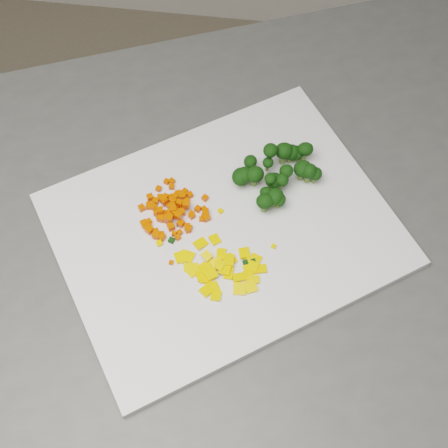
# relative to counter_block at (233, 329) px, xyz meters

# --- Properties ---
(counter_block) EXTENTS (1.33, 1.15, 0.90)m
(counter_block) POSITION_rel_counter_block_xyz_m (0.00, 0.00, 0.00)
(counter_block) COLOR #494946
(counter_block) RESTS_ON ground
(cutting_board) EXTENTS (0.59, 0.56, 0.01)m
(cutting_board) POSITION_rel_counter_block_xyz_m (-0.02, -0.01, 0.46)
(cutting_board) COLOR silver
(cutting_board) RESTS_ON counter_block
(carrot_pile) EXTENTS (0.10, 0.10, 0.03)m
(carrot_pile) POSITION_rel_counter_block_xyz_m (-0.09, 0.00, 0.48)
(carrot_pile) COLOR #DF3B02
(carrot_pile) RESTS_ON cutting_board
(pepper_pile) EXTENTS (0.12, 0.12, 0.02)m
(pepper_pile) POSITION_rel_counter_block_xyz_m (-0.02, -0.08, 0.47)
(pepper_pile) COLOR #FFB40D
(pepper_pile) RESTS_ON cutting_board
(broccoli_pile) EXTENTS (0.12, 0.12, 0.06)m
(broccoli_pile) POSITION_rel_counter_block_xyz_m (0.05, 0.08, 0.49)
(broccoli_pile) COLOR black
(broccoli_pile) RESTS_ON cutting_board
(carrot_cube_0) EXTENTS (0.01, 0.01, 0.01)m
(carrot_cube_0) POSITION_rel_counter_block_xyz_m (-0.10, 0.02, 0.47)
(carrot_cube_0) COLOR #DF3B02
(carrot_cube_0) RESTS_ON carrot_pile
(carrot_cube_1) EXTENTS (0.01, 0.01, 0.01)m
(carrot_cube_1) POSITION_rel_counter_block_xyz_m (-0.10, -0.04, 0.47)
(carrot_cube_1) COLOR #DF3B02
(carrot_cube_1) RESTS_ON carrot_pile
(carrot_cube_2) EXTENTS (0.01, 0.01, 0.01)m
(carrot_cube_2) POSITION_rel_counter_block_xyz_m (-0.08, 0.03, 0.47)
(carrot_cube_2) COLOR #DF3B02
(carrot_cube_2) RESTS_ON carrot_pile
(carrot_cube_3) EXTENTS (0.01, 0.01, 0.01)m
(carrot_cube_3) POSITION_rel_counter_block_xyz_m (-0.12, 0.04, 0.47)
(carrot_cube_3) COLOR #DF3B02
(carrot_cube_3) RESTS_ON carrot_pile
(carrot_cube_4) EXTENTS (0.01, 0.01, 0.01)m
(carrot_cube_4) POSITION_rel_counter_block_xyz_m (-0.05, 0.03, 0.47)
(carrot_cube_4) COLOR #DF3B02
(carrot_cube_4) RESTS_ON carrot_pile
(carrot_cube_5) EXTENTS (0.01, 0.01, 0.01)m
(carrot_cube_5) POSITION_rel_counter_block_xyz_m (-0.10, 0.05, 0.47)
(carrot_cube_5) COLOR #DF3B02
(carrot_cube_5) RESTS_ON carrot_pile
(carrot_cube_6) EXTENTS (0.01, 0.01, 0.01)m
(carrot_cube_6) POSITION_rel_counter_block_xyz_m (-0.09, 0.01, 0.47)
(carrot_cube_6) COLOR #DF3B02
(carrot_cube_6) RESTS_ON carrot_pile
(carrot_cube_7) EXTENTS (0.01, 0.01, 0.01)m
(carrot_cube_7) POSITION_rel_counter_block_xyz_m (-0.05, -0.00, 0.47)
(carrot_cube_7) COLOR #DF3B02
(carrot_cube_7) RESTS_ON carrot_pile
(carrot_cube_8) EXTENTS (0.01, 0.01, 0.01)m
(carrot_cube_8) POSITION_rel_counter_block_xyz_m (-0.11, -0.04, 0.47)
(carrot_cube_8) COLOR #DF3B02
(carrot_cube_8) RESTS_ON carrot_pile
(carrot_cube_9) EXTENTS (0.01, 0.01, 0.01)m
(carrot_cube_9) POSITION_rel_counter_block_xyz_m (-0.09, 0.02, 0.48)
(carrot_cube_9) COLOR #DF3B02
(carrot_cube_9) RESTS_ON carrot_pile
(carrot_cube_10) EXTENTS (0.01, 0.01, 0.01)m
(carrot_cube_10) POSITION_rel_counter_block_xyz_m (-0.08, 0.02, 0.47)
(carrot_cube_10) COLOR #DF3B02
(carrot_cube_10) RESTS_ON carrot_pile
(carrot_cube_11) EXTENTS (0.01, 0.01, 0.01)m
(carrot_cube_11) POSITION_rel_counter_block_xyz_m (-0.09, -0.01, 0.47)
(carrot_cube_11) COLOR #DF3B02
(carrot_cube_11) RESTS_ON carrot_pile
(carrot_cube_12) EXTENTS (0.01, 0.01, 0.01)m
(carrot_cube_12) POSITION_rel_counter_block_xyz_m (-0.07, 0.03, 0.47)
(carrot_cube_12) COLOR #DF3B02
(carrot_cube_12) RESTS_ON carrot_pile
(carrot_cube_13) EXTENTS (0.01, 0.01, 0.01)m
(carrot_cube_13) POSITION_rel_counter_block_xyz_m (-0.08, 0.01, 0.48)
(carrot_cube_13) COLOR #DF3B02
(carrot_cube_13) RESTS_ON carrot_pile
(carrot_cube_14) EXTENTS (0.01, 0.01, 0.01)m
(carrot_cube_14) POSITION_rel_counter_block_xyz_m (-0.09, -0.01, 0.47)
(carrot_cube_14) COLOR #DF3B02
(carrot_cube_14) RESTS_ON carrot_pile
(carrot_cube_15) EXTENTS (0.01, 0.01, 0.01)m
(carrot_cube_15) POSITION_rel_counter_block_xyz_m (-0.09, 0.00, 0.47)
(carrot_cube_15) COLOR #DF3B02
(carrot_cube_15) RESTS_ON carrot_pile
(carrot_cube_16) EXTENTS (0.01, 0.01, 0.01)m
(carrot_cube_16) POSITION_rel_counter_block_xyz_m (-0.10, -0.04, 0.47)
(carrot_cube_16) COLOR #DF3B02
(carrot_cube_16) RESTS_ON carrot_pile
(carrot_cube_17) EXTENTS (0.01, 0.01, 0.01)m
(carrot_cube_17) POSITION_rel_counter_block_xyz_m (-0.09, 0.01, 0.47)
(carrot_cube_17) COLOR #DF3B02
(carrot_cube_17) RESTS_ON carrot_pile
(carrot_cube_18) EXTENTS (0.01, 0.01, 0.01)m
(carrot_cube_18) POSITION_rel_counter_block_xyz_m (-0.09, 0.01, 0.48)
(carrot_cube_18) COLOR #DF3B02
(carrot_cube_18) RESTS_ON carrot_pile
(carrot_cube_19) EXTENTS (0.01, 0.01, 0.01)m
(carrot_cube_19) POSITION_rel_counter_block_xyz_m (-0.13, -0.02, 0.47)
(carrot_cube_19) COLOR #DF3B02
(carrot_cube_19) RESTS_ON carrot_pile
(carrot_cube_20) EXTENTS (0.01, 0.01, 0.01)m
(carrot_cube_20) POSITION_rel_counter_block_xyz_m (-0.12, 0.01, 0.47)
(carrot_cube_20) COLOR #DF3B02
(carrot_cube_20) RESTS_ON carrot_pile
(carrot_cube_21) EXTENTS (0.01, 0.01, 0.01)m
(carrot_cube_21) POSITION_rel_counter_block_xyz_m (-0.05, 0.01, 0.47)
(carrot_cube_21) COLOR #DF3B02
(carrot_cube_21) RESTS_ON carrot_pile
(carrot_cube_22) EXTENTS (0.01, 0.01, 0.01)m
(carrot_cube_22) POSITION_rel_counter_block_xyz_m (-0.09, 0.01, 0.47)
(carrot_cube_22) COLOR #DF3B02
(carrot_cube_22) RESTS_ON carrot_pile
(carrot_cube_23) EXTENTS (0.01, 0.01, 0.01)m
(carrot_cube_23) POSITION_rel_counter_block_xyz_m (-0.11, -0.01, 0.47)
(carrot_cube_23) COLOR #DF3B02
(carrot_cube_23) RESTS_ON carrot_pile
(carrot_cube_24) EXTENTS (0.01, 0.01, 0.01)m
(carrot_cube_24) POSITION_rel_counter_block_xyz_m (-0.08, 0.03, 0.47)
(carrot_cube_24) COLOR #DF3B02
(carrot_cube_24) RESTS_ON carrot_pile
(carrot_cube_25) EXTENTS (0.01, 0.01, 0.01)m
(carrot_cube_25) POSITION_rel_counter_block_xyz_m (-0.08, 0.04, 0.47)
(carrot_cube_25) COLOR #DF3B02
(carrot_cube_25) RESTS_ON carrot_pile
(carrot_cube_26) EXTENTS (0.01, 0.01, 0.01)m
(carrot_cube_26) POSITION_rel_counter_block_xyz_m (-0.08, -0.01, 0.48)
(carrot_cube_26) COLOR #DF3B02
(carrot_cube_26) RESTS_ON carrot_pile
(carrot_cube_27) EXTENTS (0.01, 0.01, 0.01)m
(carrot_cube_27) POSITION_rel_counter_block_xyz_m (-0.13, 0.02, 0.47)
(carrot_cube_27) COLOR #DF3B02
(carrot_cube_27) RESTS_ON carrot_pile
(carrot_cube_28) EXTENTS (0.01, 0.01, 0.01)m
(carrot_cube_28) POSITION_rel_counter_block_xyz_m (-0.08, -0.03, 0.47)
(carrot_cube_28) COLOR #DF3B02
(carrot_cube_28) RESTS_ON carrot_pile
(carrot_cube_29) EXTENTS (0.01, 0.01, 0.01)m
(carrot_cube_29) POSITION_rel_counter_block_xyz_m (-0.09, 0.03, 0.47)
(carrot_cube_29) COLOR #DF3B02
(carrot_cube_29) RESTS_ON carrot_pile
(carrot_cube_30) EXTENTS (0.01, 0.01, 0.01)m
(carrot_cube_30) POSITION_rel_counter_block_xyz_m (-0.11, -0.01, 0.47)
(carrot_cube_30) COLOR #DF3B02
(carrot_cube_30) RESTS_ON carrot_pile
(carrot_cube_31) EXTENTS (0.01, 0.01, 0.01)m
(carrot_cube_31) POSITION_rel_counter_block_xyz_m (-0.09, -0.00, 0.48)
(carrot_cube_31) COLOR #DF3B02
(carrot_cube_31) RESTS_ON carrot_pile
(carrot_cube_32) EXTENTS (0.01, 0.01, 0.01)m
(carrot_cube_32) POSITION_rel_counter_block_xyz_m (-0.12, -0.03, 0.47)
(carrot_cube_32) COLOR #DF3B02
(carrot_cube_32) RESTS_ON carrot_pile
(carrot_cube_33) EXTENTS (0.01, 0.01, 0.01)m
(carrot_cube_33) POSITION_rel_counter_block_xyz_m (-0.04, -0.00, 0.47)
(carrot_cube_33) COLOR #DF3B02
(carrot_cube_33) RESTS_ON carrot_pile
(carrot_cube_34) EXTENTS (0.01, 0.01, 0.01)m
(carrot_cube_34) POSITION_rel_counter_block_xyz_m (-0.11, -0.04, 0.47)
(carrot_cube_34) COLOR #DF3B02
(carrot_cube_34) RESTS_ON carrot_pile
(carrot_cube_35) EXTENTS (0.01, 0.01, 0.01)m
(carrot_cube_35) POSITION_rel_counter_block_xyz_m (-0.14, 0.00, 0.47)
(carrot_cube_35) COLOR #DF3B02
(carrot_cube_35) RESTS_ON carrot_pile
(carrot_cube_36) EXTENTS (0.01, 0.01, 0.01)m
(carrot_cube_36) POSITION_rel_counter_block_xyz_m (-0.13, 0.00, 0.47)
(carrot_cube_36) COLOR #DF3B02
(carrot_cube_36) RESTS_ON carrot_pile
(carrot_cube_37) EXTENTS (0.01, 0.01, 0.01)m
(carrot_cube_37) POSITION_rel_counter_block_xyz_m (-0.11, -0.01, 0.47)
(carrot_cube_37) COLOR #DF3B02
(carrot_cube_37) RESTS_ON carrot_pile
(carrot_cube_38) EXTENTS (0.01, 0.01, 0.01)m
(carrot_cube_38) POSITION_rel_counter_block_xyz_m (-0.10, 0.01, 0.47)
(carrot_cube_38) COLOR #DF3B02
(carrot_cube_38) RESTS_ON carrot_pile
(carrot_cube_39) EXTENTS (0.01, 0.01, 0.01)m
(carrot_cube_39) POSITION_rel_counter_block_xyz_m (-0.07, -0.00, 0.47)
(carrot_cube_39) COLOR #DF3B02
(carrot_cube_39) RESTS_ON carrot_pile
(carrot_cube_40) EXTENTS (0.01, 0.01, 0.01)m
(carrot_cube_40) POSITION_rel_counter_block_xyz_m (-0.12, -0.03, 0.47)
(carrot_cube_40) COLOR #DF3B02
(carrot_cube_40) RESTS_ON carrot_pile
(carrot_cube_41) EXTENTS (0.01, 0.01, 0.01)m
(carrot_cube_41) POSITION_rel_counter_block_xyz_m (-0.06, -0.00, 0.47)
(carrot_cube_41) COLOR #DF3B02
(carrot_cube_41) RESTS_ON carrot_pile
(carrot_cube_42) EXTENTS (0.01, 0.01, 0.01)m
(carrot_cube_42) POSITION_rel_counter_block_xyz_m (-0.10, -0.02, 0.47)
(carrot_cube_42) COLOR #DF3B02
(carrot_cube_42) RESTS_ON carrot_pile
(carrot_cube_43) EXTENTS (0.01, 0.01, 0.01)m
(carrot_cube_43) POSITION_rel_counter_block_xyz_m (-0.06, 0.01, 0.47)
(carrot_cube_43) COLOR #DF3B02
(carrot_cube_43) RESTS_ON carrot_pile
(carrot_cube_44) EXTENTS (0.01, 0.01, 0.01)m
(carrot_cube_44) POSITION_rel_counter_block_xyz_m (-0.12, -0.01, 0.47)
(carrot_cube_44) COLOR #DF3B02
(carrot_cube_44) RESTS_ON carrot_pile
(carrot_cube_45) EXTENTS (0.01, 0.01, 0.01)m
(carrot_cube_45) POSITION_rel_counter_block_xyz_m (-0.11, -0.04, 0.47)
(carrot_cube_45) COLOR #DF3B02
(carrot_cube_45) RESTS_ON carrot_pile
(carrot_cube_46) EXTENTS (0.01, 0.01, 0.01)m
(carrot_cube_46) POSITION_rel_counter_block_xyz_m (-0.07, -0.02, 0.47)
(carrot_cube_46) COLOR #DF3B02
(carrot_cube_46) RESTS_ON carrot_pile
(carrot_cube_47) EXTENTS (0.01, 0.01, 0.01)m
(carrot_cube_47) POSITION_rel_counter_block_xyz_m (-0.13, 0.01, 0.47)
(carrot_cube_47) COLOR #DF3B02
(carrot_cube_47) RESTS_ON carrot_pile
(carrot_cube_48) EXTENTS (0.01, 0.01, 0.01)m
(carrot_cube_48) POSITION_rel_counter_block_xyz_m (-0.08, 0.00, 0.47)
(carrot_cube_48) COLOR #DF3B02
(carrot_cube_48) RESTS_ON carrot_pile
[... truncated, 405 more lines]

